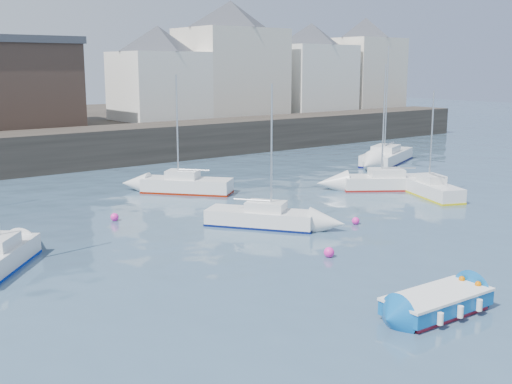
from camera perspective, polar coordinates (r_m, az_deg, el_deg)
water at (r=25.94m, az=16.65°, el=-7.34°), size 220.00×220.00×0.00m
quay_wall at (r=53.47m, az=-15.35°, el=3.78°), size 90.00×5.00×3.00m
land_strip at (r=70.36m, az=-21.06°, el=5.05°), size 90.00×32.00×2.80m
bldg_east_a at (r=69.02m, az=-2.24°, el=11.84°), size 13.36×13.36×11.80m
bldg_east_b at (r=75.59m, az=4.91°, el=11.04°), size 11.88×11.88×9.95m
bldg_east_c at (r=81.96m, az=9.63°, el=11.29°), size 11.14×11.14×10.95m
bldg_east_d at (r=63.75m, az=-8.66°, el=10.48°), size 11.14×11.14×8.95m
blue_dinghy at (r=22.11m, az=15.80°, el=-9.42°), size 3.95×2.11×0.74m
sailboat_b at (r=32.53m, az=0.48°, el=-2.26°), size 4.67×5.57×7.16m
sailboat_c at (r=41.13m, az=15.44°, el=0.23°), size 3.39×5.18×6.52m
sailboat_d at (r=43.19m, az=11.83°, el=0.90°), size 6.39×5.27×8.11m
sailboat_f at (r=41.27m, az=-6.20°, el=0.65°), size 5.12×5.57×7.48m
sailboat_g at (r=54.82m, az=11.54°, el=3.12°), size 7.89×5.30×9.58m
buoy_near at (r=27.67m, az=6.50°, el=-5.76°), size 0.45×0.45×0.45m
buoy_mid at (r=33.42m, az=8.84°, el=-2.85°), size 0.40×0.40×0.40m
buoy_far at (r=34.57m, az=-12.45°, el=-2.51°), size 0.43×0.43×0.43m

